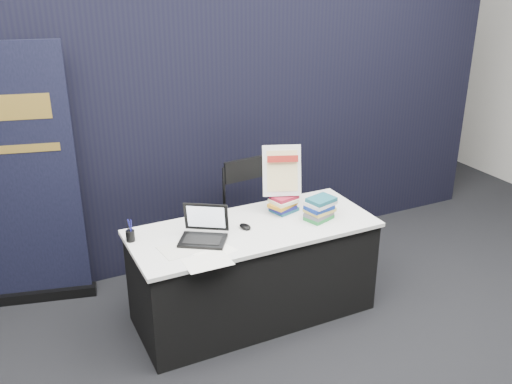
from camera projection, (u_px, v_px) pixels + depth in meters
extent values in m
plane|color=black|center=(288.00, 354.00, 3.98)|extent=(8.00, 8.00, 0.00)
cube|color=#A3A19A|center=(124.00, 31.00, 6.61)|extent=(8.00, 0.02, 3.50)
cube|color=black|center=(200.00, 130.00, 4.84)|extent=(6.00, 0.08, 2.40)
cube|color=black|center=(254.00, 273.00, 4.30)|extent=(1.76, 0.71, 0.72)
cube|color=silver|center=(253.00, 228.00, 4.15)|extent=(1.80, 0.75, 0.03)
cube|color=black|center=(203.00, 241.00, 3.92)|extent=(0.38, 0.36, 0.02)
cube|color=black|center=(196.00, 219.00, 3.96)|extent=(0.29, 0.22, 0.22)
cube|color=silver|center=(197.00, 219.00, 3.96)|extent=(0.24, 0.18, 0.17)
ellipsoid|color=black|center=(245.00, 226.00, 4.11)|extent=(0.09, 0.12, 0.03)
cube|color=silver|center=(184.00, 248.00, 3.84)|extent=(0.33, 0.25, 0.00)
cube|color=white|center=(207.00, 262.00, 3.67)|extent=(0.30, 0.22, 0.00)
cube|color=white|center=(214.00, 252.00, 3.79)|extent=(0.31, 0.26, 0.00)
cylinder|color=black|center=(130.00, 236.00, 3.92)|extent=(0.08, 0.08, 0.08)
cube|color=#195360|center=(283.00, 210.00, 4.38)|extent=(0.23, 0.20, 0.03)
cube|color=navy|center=(283.00, 207.00, 4.37)|extent=(0.23, 0.20, 0.03)
cube|color=#B97A1A|center=(283.00, 204.00, 4.36)|extent=(0.23, 0.20, 0.03)
cube|color=beige|center=(283.00, 201.00, 4.35)|extent=(0.23, 0.20, 0.03)
cube|color=maroon|center=(283.00, 197.00, 4.34)|extent=(0.23, 0.20, 0.03)
cube|color=#1F7634|center=(319.00, 217.00, 4.25)|extent=(0.23, 0.20, 0.03)
cube|color=#55545A|center=(320.00, 214.00, 4.24)|extent=(0.23, 0.20, 0.03)
cube|color=#CBB251|center=(320.00, 210.00, 4.23)|extent=(0.23, 0.20, 0.03)
cube|color=navy|center=(320.00, 207.00, 4.22)|extent=(0.23, 0.20, 0.03)
cube|color=silver|center=(320.00, 203.00, 4.21)|extent=(0.23, 0.20, 0.03)
cube|color=#195360|center=(320.00, 200.00, 4.20)|extent=(0.23, 0.20, 0.03)
cube|color=black|center=(284.00, 195.00, 4.32)|extent=(0.19, 0.08, 0.01)
cylinder|color=black|center=(270.00, 179.00, 4.31)|extent=(0.05, 0.10, 0.28)
cylinder|color=black|center=(288.00, 176.00, 4.38)|extent=(0.05, 0.10, 0.28)
cube|color=silver|center=(282.00, 171.00, 4.29)|extent=(0.31, 0.21, 0.38)
cube|color=beige|center=(282.00, 171.00, 4.28)|extent=(0.25, 0.16, 0.30)
cube|color=maroon|center=(283.00, 159.00, 4.24)|extent=(0.22, 0.10, 0.05)
cube|color=black|center=(41.00, 295.00, 4.60)|extent=(0.87, 0.31, 0.08)
cube|color=black|center=(21.00, 181.00, 4.23)|extent=(0.80, 0.23, 2.04)
cube|color=gold|center=(9.00, 108.00, 4.00)|extent=(0.55, 0.14, 0.18)
cube|color=gold|center=(16.00, 149.00, 4.12)|extent=(0.60, 0.15, 0.06)
cylinder|color=black|center=(248.00, 276.00, 4.46)|extent=(0.02, 0.02, 0.51)
cylinder|color=black|center=(298.00, 263.00, 4.65)|extent=(0.02, 0.02, 0.51)
cylinder|color=black|center=(225.00, 251.00, 4.84)|extent=(0.02, 0.02, 0.51)
cylinder|color=black|center=(273.00, 240.00, 5.02)|extent=(0.02, 0.02, 0.51)
cube|color=black|center=(261.00, 227.00, 4.63)|extent=(0.52, 0.52, 0.05)
cube|color=black|center=(249.00, 169.00, 4.65)|extent=(0.45, 0.07, 0.18)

